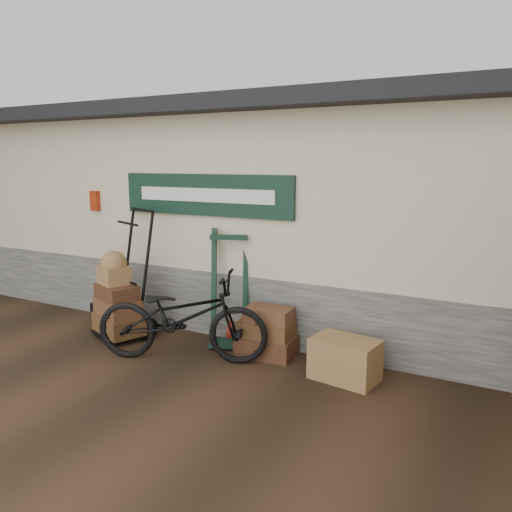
{
  "coord_description": "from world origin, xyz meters",
  "views": [
    {
      "loc": [
        3.43,
        -4.58,
        2.39
      ],
      "look_at": [
        0.51,
        0.9,
        1.21
      ],
      "focal_mm": 35.0,
      "sensor_mm": 36.0,
      "label": 1
    }
  ],
  "objects": [
    {
      "name": "suitcase_stack",
      "position": [
        0.76,
        0.69,
        0.32
      ],
      "size": [
        0.74,
        0.49,
        0.63
      ],
      "primitive_type": null,
      "rotation": [
        0.0,
        0.0,
        0.05
      ],
      "color": "#3B2412",
      "rests_on": "ground"
    },
    {
      "name": "wicker_hamper",
      "position": [
        1.85,
        0.48,
        0.23
      ],
      "size": [
        0.77,
        0.56,
        0.46
      ],
      "primitive_type": "cube",
      "rotation": [
        0.0,
        0.0,
        -0.15
      ],
      "color": "brown",
      "rests_on": "ground"
    },
    {
      "name": "black_trunk",
      "position": [
        -1.86,
        0.62,
        0.17
      ],
      "size": [
        0.37,
        0.33,
        0.35
      ],
      "primitive_type": "cube",
      "rotation": [
        0.0,
        0.0,
        -0.09
      ],
      "color": "black",
      "rests_on": "ground"
    },
    {
      "name": "bicycle",
      "position": [
        -0.07,
        0.07,
        0.61
      ],
      "size": [
        1.42,
        2.22,
        1.22
      ],
      "primitive_type": "imported",
      "rotation": [
        0.0,
        0.0,
        1.93
      ],
      "color": "black",
      "rests_on": "ground"
    },
    {
      "name": "ground",
      "position": [
        0.0,
        0.0,
        0.0
      ],
      "size": [
        80.0,
        80.0,
        0.0
      ],
      "primitive_type": "plane",
      "color": "black",
      "rests_on": "ground"
    },
    {
      "name": "green_barrow",
      "position": [
        0.13,
        0.85,
        0.76
      ],
      "size": [
        0.68,
        0.64,
        1.52
      ],
      "primitive_type": null,
      "rotation": [
        0.0,
        0.0,
        0.39
      ],
      "color": "black",
      "rests_on": "ground"
    },
    {
      "name": "station_building",
      "position": [
        -0.01,
        2.74,
        1.61
      ],
      "size": [
        14.4,
        4.1,
        3.2
      ],
      "color": "#4C4C47",
      "rests_on": "ground"
    },
    {
      "name": "porter_trolley",
      "position": [
        -1.23,
        0.48,
        0.9
      ],
      "size": [
        1.08,
        0.96,
        1.79
      ],
      "primitive_type": null,
      "rotation": [
        0.0,
        0.0,
        -0.38
      ],
      "color": "black",
      "rests_on": "ground"
    }
  ]
}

